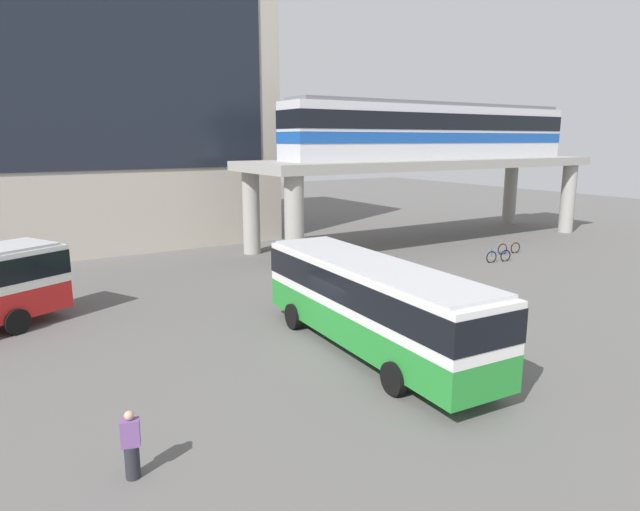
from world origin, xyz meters
TOP-DOWN VIEW (x-y plane):
  - ground_plane at (0.00, 10.00)m, footprint 120.00×120.00m
  - station_building at (-7.28, 28.25)m, footprint 31.80×15.64m
  - elevated_platform at (16.98, 14.15)m, footprint 27.28×7.22m
  - train at (17.65, 14.15)m, footprint 23.85×2.96m
  - bus_main at (0.61, -0.95)m, footprint 3.20×11.17m
  - bicycle_brown at (18.60, 7.96)m, footprint 1.78×0.34m
  - bicycle_blue at (16.04, 6.62)m, footprint 1.77×0.38m
  - bicycle_red at (8.39, 7.76)m, footprint 1.75×0.49m
  - pedestrian_by_bike_rack at (-8.25, -4.09)m, footprint 0.46×0.36m

SIDE VIEW (x-z plane):
  - ground_plane at x=0.00m, z-range 0.00..0.00m
  - bicycle_brown at x=18.60m, z-range -0.16..0.88m
  - bicycle_blue at x=16.04m, z-range -0.16..0.88m
  - bicycle_red at x=8.39m, z-range -0.16..0.88m
  - pedestrian_by_bike_rack at x=-8.25m, z-range -0.05..1.53m
  - bus_main at x=0.61m, z-range 0.38..3.60m
  - elevated_platform at x=16.98m, z-range 2.14..8.08m
  - train at x=17.65m, z-range 5.99..9.83m
  - station_building at x=-7.28m, z-range 0.00..20.13m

